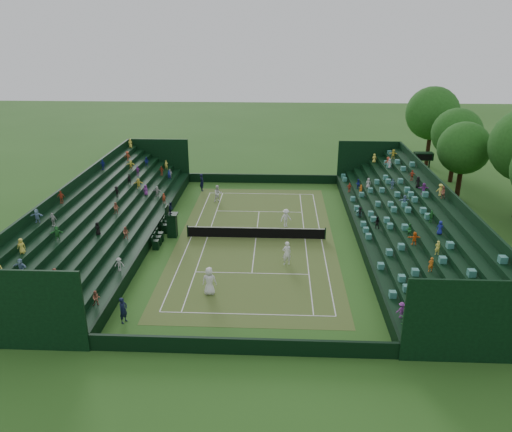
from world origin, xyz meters
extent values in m
plane|color=#29551A|center=(0.00, 0.00, 0.00)|extent=(160.00, 160.00, 0.00)
cube|color=#336722|center=(0.00, 0.00, 0.01)|extent=(12.97, 26.77, 0.01)
cube|color=black|center=(0.00, 15.88, 0.50)|extent=(17.17, 0.20, 1.00)
cube|color=black|center=(0.00, -15.88, 0.50)|extent=(17.17, 0.20, 1.00)
cube|color=black|center=(8.48, 0.00, 0.50)|extent=(0.20, 31.77, 1.00)
cube|color=black|center=(-8.48, 0.00, 0.50)|extent=(0.20, 31.77, 1.00)
cube|color=black|center=(8.98, 0.00, 0.50)|extent=(0.80, 32.00, 1.00)
cube|color=black|center=(9.79, 0.00, 0.72)|extent=(0.80, 32.00, 1.45)
cube|color=black|center=(10.58, 0.00, 0.95)|extent=(0.80, 32.00, 1.90)
cube|color=black|center=(11.38, 0.00, 1.18)|extent=(0.80, 32.00, 2.35)
cube|color=black|center=(12.18, 0.00, 1.40)|extent=(0.80, 32.00, 2.80)
cube|color=black|center=(12.98, 0.00, 1.62)|extent=(0.80, 32.00, 3.25)
cube|color=black|center=(13.79, 0.00, 1.85)|extent=(0.80, 32.00, 3.70)
cube|color=black|center=(14.59, 0.00, 2.08)|extent=(0.80, 32.00, 4.15)
cube|color=black|center=(15.08, 0.00, 2.45)|extent=(0.20, 32.00, 4.90)
cube|color=black|center=(-8.98, 0.00, 0.50)|extent=(0.80, 32.00, 1.00)
cube|color=black|center=(-9.79, 0.00, 0.72)|extent=(0.80, 32.00, 1.45)
cube|color=black|center=(-10.58, 0.00, 0.95)|extent=(0.80, 32.00, 1.90)
cube|color=black|center=(-11.38, 0.00, 1.18)|extent=(0.80, 32.00, 2.35)
cube|color=black|center=(-12.18, 0.00, 1.40)|extent=(0.80, 32.00, 2.80)
cube|color=black|center=(-12.98, 0.00, 1.62)|extent=(0.80, 32.00, 3.25)
cube|color=black|center=(-13.79, 0.00, 1.85)|extent=(0.80, 32.00, 3.70)
cube|color=black|center=(-14.59, 0.00, 2.08)|extent=(0.80, 32.00, 4.15)
cube|color=black|center=(-15.08, 0.00, 2.45)|extent=(0.20, 32.00, 4.90)
cylinder|color=black|center=(-5.79, 0.00, 0.53)|extent=(0.10, 0.10, 1.06)
cylinder|color=black|center=(5.79, 0.00, 0.53)|extent=(0.10, 0.10, 1.06)
cube|color=black|center=(0.00, 0.00, 0.46)|extent=(11.57, 0.02, 0.86)
cube|color=white|center=(0.00, 0.00, 0.93)|extent=(11.57, 0.04, 0.07)
cylinder|color=black|center=(17.00, 16.00, 1.50)|extent=(0.16, 0.16, 3.00)
cylinder|color=black|center=(18.50, 16.00, 1.50)|extent=(0.16, 0.16, 3.00)
cube|color=black|center=(17.75, 16.00, 3.30)|extent=(2.00, 1.00, 0.80)
cylinder|color=black|center=(20.31, 11.37, 1.43)|extent=(0.50, 0.50, 2.86)
sphere|color=#1C4C15|center=(20.31, 11.37, 5.31)|extent=(5.23, 5.23, 5.23)
cylinder|color=black|center=(21.49, 17.29, 1.51)|extent=(0.50, 0.50, 3.03)
sphere|color=#1C4C15|center=(21.49, 17.29, 5.62)|extent=(5.53, 5.53, 5.53)
cylinder|color=black|center=(20.72, 24.53, 1.79)|extent=(0.50, 0.50, 3.57)
sphere|color=#1C4C15|center=(20.72, 24.53, 6.64)|extent=(6.53, 6.53, 6.53)
cube|color=black|center=(-7.07, 0.02, 0.98)|extent=(0.76, 0.76, 1.96)
cube|color=black|center=(-7.07, 0.02, 2.01)|extent=(0.98, 0.98, 0.11)
cube|color=black|center=(-7.45, 0.02, 2.39)|extent=(0.09, 0.98, 0.76)
imported|color=black|center=(-7.07, 0.02, 2.57)|extent=(0.45, 0.54, 1.01)
cube|color=black|center=(-7.89, -2.60, 0.39)|extent=(0.49, 0.49, 0.78)
cube|color=black|center=(-8.13, -2.60, 0.87)|extent=(0.06, 0.49, 0.49)
cube|color=black|center=(-7.89, -1.80, 0.39)|extent=(0.49, 0.49, 0.78)
cube|color=black|center=(-8.13, -1.80, 0.87)|extent=(0.06, 0.49, 0.49)
cube|color=black|center=(-7.89, -1.00, 0.39)|extent=(0.49, 0.49, 0.78)
cube|color=black|center=(-8.13, -1.00, 0.87)|extent=(0.06, 0.49, 0.49)
cube|color=black|center=(-7.89, 0.80, 0.39)|extent=(0.49, 0.49, 0.78)
cube|color=black|center=(-8.13, 0.80, 0.87)|extent=(0.06, 0.49, 0.49)
cube|color=black|center=(-7.89, 1.60, 0.39)|extent=(0.49, 0.49, 0.78)
cube|color=black|center=(-8.13, 1.60, 0.87)|extent=(0.06, 0.49, 0.49)
cube|color=black|center=(-7.89, 2.40, 0.39)|extent=(0.49, 0.49, 0.78)
cube|color=black|center=(-8.13, 2.40, 0.87)|extent=(0.06, 0.49, 0.49)
imported|color=white|center=(-2.64, -9.50, 0.98)|extent=(0.96, 0.63, 1.95)
imported|color=white|center=(2.51, -4.84, 0.94)|extent=(0.78, 0.63, 1.87)
imported|color=white|center=(-4.28, 9.14, 0.87)|extent=(1.04, 0.95, 1.74)
imported|color=white|center=(2.53, 2.74, 0.82)|extent=(1.23, 1.06, 1.65)
imported|color=black|center=(-6.44, 12.65, 0.95)|extent=(0.69, 0.82, 1.90)
imported|color=black|center=(-7.34, -13.09, 0.83)|extent=(0.61, 0.71, 1.65)
camera|label=1|loc=(1.80, -38.51, 16.72)|focal=35.00mm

